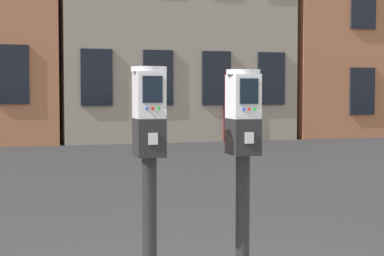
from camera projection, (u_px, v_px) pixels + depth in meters
The scene contains 2 objects.
parking_meter_near_kerb at pixel (149, 146), 4.12m from camera, with size 0.23×0.26×1.54m.
parking_meter_twin_adjacent at pixel (243, 144), 4.31m from camera, with size 0.23×0.26×1.53m.
Camera 1 is at (-1.61, -4.25, 1.54)m, focal length 63.39 mm.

